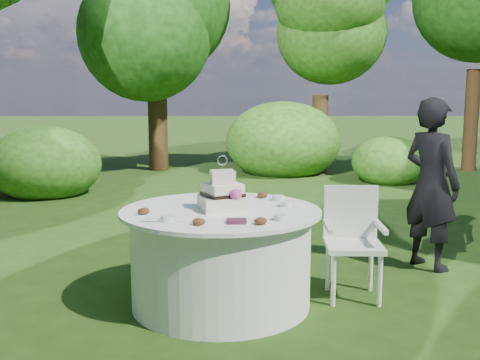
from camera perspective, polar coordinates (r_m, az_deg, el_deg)
name	(u,v)px	position (r m, az deg, el deg)	size (l,w,h in m)	color
ground	(221,304)	(4.58, -1.92, -12.47)	(80.00, 80.00, 0.00)	#1D380F
napkins	(236,221)	(3.91, -0.36, -4.20)	(0.14, 0.14, 0.02)	#4D2137
feather_plume	(175,220)	(3.98, -6.65, -4.10)	(0.48, 0.07, 0.01)	white
guest	(431,184)	(5.61, 18.86, -0.39)	(0.59, 0.39, 1.63)	black
table	(221,257)	(4.45, -1.95, -7.80)	(1.56, 1.56, 0.77)	silver
cake	(223,195)	(4.33, -1.75, -1.54)	(0.41, 0.41, 0.43)	white
chair	(352,234)	(4.72, 11.33, -5.37)	(0.48, 0.47, 0.90)	silver
votives	(255,209)	(4.28, 1.57, -2.94)	(0.98, 0.90, 0.04)	silver
petal_cups	(218,211)	(4.17, -2.28, -3.18)	(1.01, 1.10, 0.05)	#562D16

